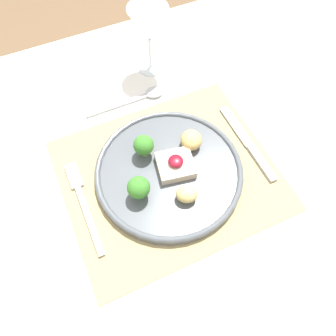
% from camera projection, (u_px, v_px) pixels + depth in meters
% --- Properties ---
extents(ground_plane, '(8.00, 8.00, 0.00)m').
position_uv_depth(ground_plane, '(168.00, 265.00, 1.35)').
color(ground_plane, brown).
extents(dining_table, '(1.47, 0.99, 0.78)m').
position_uv_depth(dining_table, '(169.00, 194.00, 0.75)').
color(dining_table, white).
rests_on(dining_table, ground_plane).
extents(placemat, '(0.42, 0.36, 0.00)m').
position_uv_depth(placemat, '(169.00, 174.00, 0.67)').
color(placemat, '#9E895B').
rests_on(placemat, dining_table).
extents(dinner_plate, '(0.30, 0.30, 0.07)m').
position_uv_depth(dinner_plate, '(168.00, 169.00, 0.66)').
color(dinner_plate, '#4C5156').
rests_on(dinner_plate, placemat).
extents(fork, '(0.02, 0.21, 0.01)m').
position_uv_depth(fork, '(82.00, 200.00, 0.64)').
color(fork, '#B2B2B7').
rests_on(fork, placemat).
extents(knife, '(0.02, 0.21, 0.01)m').
position_uv_depth(knife, '(251.00, 147.00, 0.70)').
color(knife, '#B2B2B7').
rests_on(knife, placemat).
extents(spoon, '(0.19, 0.04, 0.01)m').
position_uv_depth(spoon, '(142.00, 97.00, 0.77)').
color(spoon, '#B2B2B7').
rests_on(spoon, dining_table).
extents(wine_glass_near, '(0.09, 0.09, 0.16)m').
position_uv_depth(wine_glass_near, '(149.00, 26.00, 0.72)').
color(wine_glass_near, white).
rests_on(wine_glass_near, dining_table).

